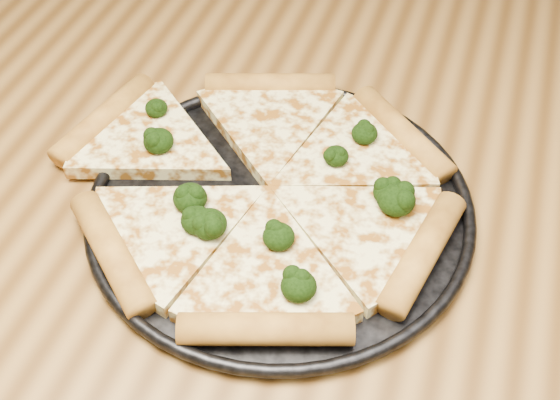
% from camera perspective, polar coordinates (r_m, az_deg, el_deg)
% --- Properties ---
extents(dining_table, '(1.20, 0.90, 0.75)m').
position_cam_1_polar(dining_table, '(0.78, 0.73, -4.00)').
color(dining_table, brown).
rests_on(dining_table, ground).
extents(pizza_pan, '(0.37, 0.37, 0.02)m').
position_cam_1_polar(pizza_pan, '(0.69, -0.00, -0.47)').
color(pizza_pan, black).
rests_on(pizza_pan, dining_table).
extents(pizza, '(0.41, 0.37, 0.03)m').
position_cam_1_polar(pizza, '(0.69, -1.43, 1.18)').
color(pizza, '#F5E696').
rests_on(pizza, pizza_pan).
extents(broccoli_florets, '(0.30, 0.23, 0.03)m').
position_cam_1_polar(broccoli_florets, '(0.67, -0.38, 0.36)').
color(broccoli_florets, black).
rests_on(broccoli_florets, pizza).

